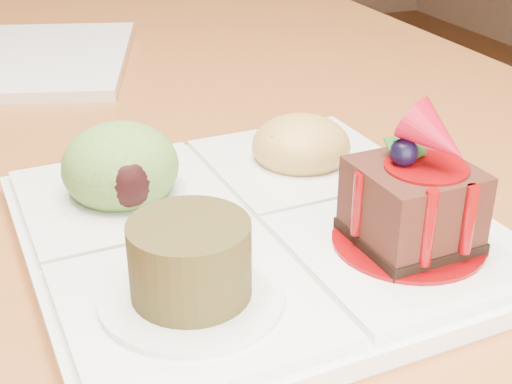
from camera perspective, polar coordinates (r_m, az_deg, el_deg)
name	(u,v)px	position (r m, az deg, el deg)	size (l,w,h in m)	color
dining_table	(47,133)	(0.84, -16.40, 4.57)	(1.00, 1.80, 0.75)	#A05F29
sampler_plate	(250,208)	(0.45, -0.47, -1.30)	(0.30, 0.30, 0.11)	white
second_plate	(2,59)	(0.87, -19.65, 9.97)	(0.28, 0.28, 0.01)	white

